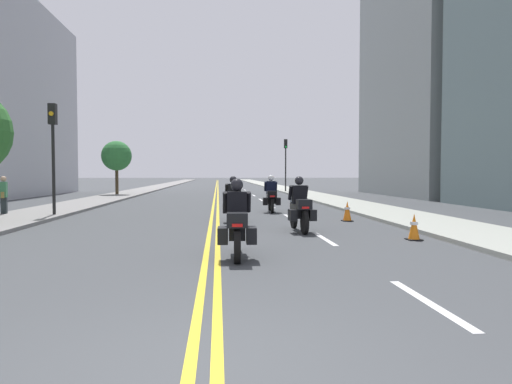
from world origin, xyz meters
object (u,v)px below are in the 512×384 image
motorcycle_0 (237,226)px  street_tree_1 (117,156)px  traffic_light_far (286,156)px  pedestrian_1 (4,196)px  motorcycle_1 (300,209)px  traffic_cone_1 (414,227)px  motorcycle_3 (271,197)px  traffic_light_near (53,139)px  motorcycle_2 (233,203)px  traffic_cone_0 (347,211)px

motorcycle_0 → street_tree_1: 28.10m
traffic_light_far → pedestrian_1: (-14.56, -22.34, -2.46)m
motorcycle_1 → traffic_cone_1: bearing=-39.2°
motorcycle_1 → street_tree_1: (-10.12, 22.73, 2.37)m
traffic_cone_1 → pedestrian_1: (-13.49, 7.59, 0.49)m
motorcycle_3 → street_tree_1: 18.91m
traffic_light_far → pedestrian_1: bearing=-123.1°
motorcycle_1 → motorcycle_3: motorcycle_3 is taller
motorcycle_1 → motorcycle_3: bearing=87.9°
traffic_light_far → street_tree_1: traffic_light_far is taller
motorcycle_0 → pedestrian_1: (-8.85, 9.71, 0.18)m
traffic_light_near → motorcycle_1: bearing=-30.1°
motorcycle_2 → motorcycle_3: motorcycle_3 is taller
motorcycle_2 → traffic_light_far: (5.54, 24.94, 2.64)m
traffic_cone_0 → pedestrian_1: bearing=167.8°
motorcycle_3 → pedestrian_1: (-10.81, -1.26, 0.16)m
motorcycle_2 → pedestrian_1: motorcycle_2 is taller
traffic_cone_0 → street_tree_1: street_tree_1 is taller
motorcycle_1 → traffic_cone_1: (2.63, -1.95, -0.34)m
motorcycle_3 → traffic_light_near: bearing=-166.0°
traffic_cone_1 → traffic_light_far: size_ratio=0.14×
motorcycle_1 → pedestrian_1: bearing=150.0°
motorcycle_3 → traffic_light_near: traffic_light_near is taller
motorcycle_0 → street_tree_1: (-8.11, 26.80, 2.39)m
motorcycle_0 → traffic_light_far: (5.71, 32.05, 2.64)m
motorcycle_0 → traffic_cone_0: size_ratio=2.89×
traffic_cone_1 → motorcycle_1: bearing=143.4°
traffic_light_near → pedestrian_1: bearing=165.1°
motorcycle_0 → motorcycle_2: bearing=90.6°
motorcycle_2 → street_tree_1: street_tree_1 is taller
motorcycle_0 → pedestrian_1: size_ratio=1.30×
traffic_cone_0 → traffic_cone_1: 4.79m
motorcycle_2 → traffic_cone_0: size_ratio=3.11×
motorcycle_2 → motorcycle_3: size_ratio=1.04×
motorcycle_1 → motorcycle_2: (-1.85, 3.04, -0.02)m
motorcycle_1 → motorcycle_3: 6.90m
traffic_cone_0 → traffic_light_far: (1.46, 25.16, 2.93)m
motorcycle_1 → motorcycle_2: 3.56m
traffic_light_near → street_tree_1: size_ratio=1.05×
motorcycle_0 → traffic_cone_0: bearing=60.3°
traffic_light_near → pedestrian_1: (-2.12, 0.56, -2.23)m
motorcycle_0 → traffic_cone_0: 8.10m
motorcycle_3 → traffic_cone_0: size_ratio=2.99×
traffic_cone_1 → motorcycle_0: bearing=-155.5°
traffic_light_near → street_tree_1: 17.71m
motorcycle_0 → motorcycle_1: 4.54m
motorcycle_1 → traffic_light_near: size_ratio=0.49×
traffic_cone_0 → traffic_light_near: traffic_light_near is taller
traffic_light_near → street_tree_1: traffic_light_near is taller
traffic_light_near → pedestrian_1: 3.13m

